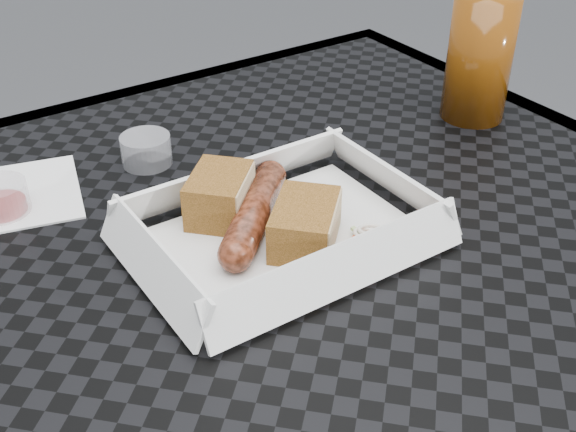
% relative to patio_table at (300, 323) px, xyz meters
% --- Properties ---
extents(patio_table, '(0.80, 0.80, 0.74)m').
position_rel_patio_table_xyz_m(patio_table, '(0.00, 0.00, 0.00)').
color(patio_table, black).
rests_on(patio_table, ground).
extents(food_tray, '(0.22, 0.15, 0.00)m').
position_rel_patio_table_xyz_m(food_tray, '(-0.00, 0.03, 0.08)').
color(food_tray, white).
rests_on(food_tray, patio_table).
extents(bratwurst, '(0.12, 0.12, 0.03)m').
position_rel_patio_table_xyz_m(bratwurst, '(-0.01, 0.05, 0.09)').
color(bratwurst, brown).
rests_on(bratwurst, food_tray).
extents(bread_near, '(0.08, 0.08, 0.04)m').
position_rel_patio_table_xyz_m(bread_near, '(-0.03, 0.08, 0.10)').
color(bread_near, brown).
rests_on(bread_near, food_tray).
extents(bread_far, '(0.09, 0.09, 0.04)m').
position_rel_patio_table_xyz_m(bread_far, '(0.01, 0.01, 0.10)').
color(bread_far, brown).
rests_on(bread_far, food_tray).
extents(veg_garnish, '(0.03, 0.03, 0.00)m').
position_rel_patio_table_xyz_m(veg_garnish, '(0.06, -0.02, 0.08)').
color(veg_garnish, '#FF450B').
rests_on(veg_garnish, food_tray).
extents(napkin, '(0.15, 0.15, 0.00)m').
position_rel_patio_table_xyz_m(napkin, '(-0.17, 0.22, 0.08)').
color(napkin, white).
rests_on(napkin, patio_table).
extents(condiment_cup_sauce, '(0.05, 0.05, 0.03)m').
position_rel_patio_table_xyz_m(condiment_cup_sauce, '(-0.19, 0.20, 0.09)').
color(condiment_cup_sauce, maroon).
rests_on(condiment_cup_sauce, patio_table).
extents(condiment_cup_empty, '(0.05, 0.05, 0.03)m').
position_rel_patio_table_xyz_m(condiment_cup_empty, '(-0.04, 0.21, 0.09)').
color(condiment_cup_empty, silver).
rests_on(condiment_cup_empty, patio_table).
extents(drink_glass, '(0.07, 0.07, 0.14)m').
position_rel_patio_table_xyz_m(drink_glass, '(0.31, 0.11, 0.14)').
color(drink_glass, '#5E2E08').
rests_on(drink_glass, patio_table).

